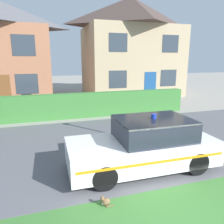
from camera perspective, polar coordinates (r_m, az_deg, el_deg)
road_strip at (r=8.28m, az=0.28°, el=-7.97°), size 28.00×6.44×0.01m
garden_hedge at (r=11.93m, az=-4.75°, el=1.96°), size 10.59×0.52×1.31m
police_car at (r=6.30m, az=8.57°, el=-8.50°), size 4.18×1.79×1.58m
cat at (r=5.04m, az=-1.80°, el=-22.32°), size 0.27×0.15×0.24m
house_right at (r=19.79m, az=4.96°, el=16.68°), size 8.15×5.96×8.09m
wheelie_bin at (r=13.35m, az=-21.21°, el=1.87°), size 0.64×0.75×1.09m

